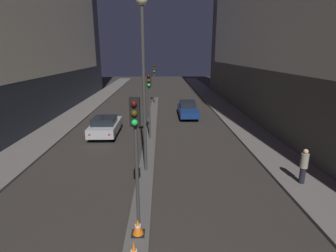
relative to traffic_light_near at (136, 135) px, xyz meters
The scene contains 9 objects.
median_strip 12.63m from the traffic_light_near, 90.00° to the left, with size 0.80×31.11×0.11m.
traffic_light_near is the anchor object (origin of this frame).
traffic_light_mid 9.79m from the traffic_light_near, 90.00° to the left, with size 0.32×0.42×4.56m.
traffic_light_far 23.26m from the traffic_light_near, 90.00° to the left, with size 0.32×0.42×4.56m.
street_lamp 5.19m from the traffic_light_near, 90.00° to the left, with size 0.54×0.54×8.44m.
traffic_cone_far 3.11m from the traffic_light_near, 87.80° to the right, with size 0.45×0.45×0.55m.
car_left_lane 11.77m from the traffic_light_near, 107.15° to the left, with size 1.90×4.13×1.46m.
car_right_lane 17.40m from the traffic_light_near, 78.66° to the left, with size 1.71×4.71×1.47m.
pedestrian_on_right_sidewalk 8.28m from the traffic_light_near, 21.68° to the left, with size 0.34×0.34×1.69m.
Camera 1 is at (0.84, -3.60, 6.01)m, focal length 28.00 mm.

